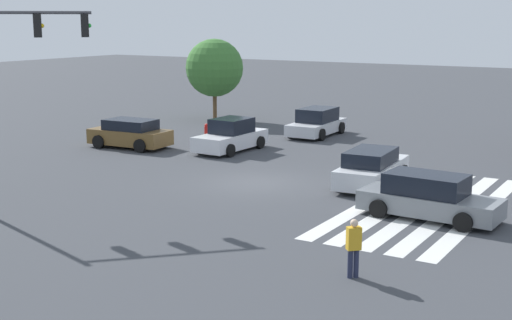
% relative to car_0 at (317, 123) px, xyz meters
% --- Properties ---
extents(ground_plane, '(150.99, 150.99, 0.00)m').
position_rel_car_0_xyz_m(ground_plane, '(-11.98, -3.18, -0.73)').
color(ground_plane, '#3D3F44').
extents(crosswalk_markings, '(11.66, 4.40, 0.01)m').
position_rel_car_0_xyz_m(crosswalk_markings, '(-11.98, -10.26, -0.73)').
color(crosswalk_markings, silver).
rests_on(crosswalk_markings, ground_plane).
extents(car_0, '(4.59, 2.25, 1.57)m').
position_rel_car_0_xyz_m(car_0, '(0.00, 0.00, 0.00)').
color(car_0, silver).
rests_on(car_0, ground_plane).
extents(car_1, '(2.18, 4.72, 1.50)m').
position_rel_car_0_xyz_m(car_1, '(-13.44, -10.80, -0.02)').
color(car_1, gray).
rests_on(car_1, ground_plane).
extents(car_3, '(4.78, 2.27, 1.49)m').
position_rel_car_0_xyz_m(car_3, '(-10.03, -7.40, -0.02)').
color(car_3, silver).
rests_on(car_3, ground_plane).
extents(car_4, '(4.44, 2.11, 1.64)m').
position_rel_car_0_xyz_m(car_4, '(-6.50, 1.60, 0.00)').
color(car_4, silver).
rests_on(car_4, ground_plane).
extents(car_5, '(2.30, 4.33, 1.47)m').
position_rel_car_0_xyz_m(car_5, '(-8.44, 6.55, -0.01)').
color(car_5, brown).
rests_on(car_5, ground_plane).
extents(pedestrian, '(0.41, 0.41, 1.57)m').
position_rel_car_0_xyz_m(pedestrian, '(-19.92, -10.90, 0.13)').
color(pedestrian, '#232842').
rests_on(pedestrian, ground_plane).
extents(tree_corner_b, '(3.74, 3.74, 5.29)m').
position_rel_car_0_xyz_m(tree_corner_b, '(2.16, 8.50, 2.68)').
color(tree_corner_b, brown).
rests_on(tree_corner_b, ground_plane).
extents(fire_hydrant, '(0.22, 0.22, 0.86)m').
position_rel_car_0_xyz_m(fire_hydrant, '(-4.21, 4.72, -0.31)').
color(fire_hydrant, red).
rests_on(fire_hydrant, ground_plane).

